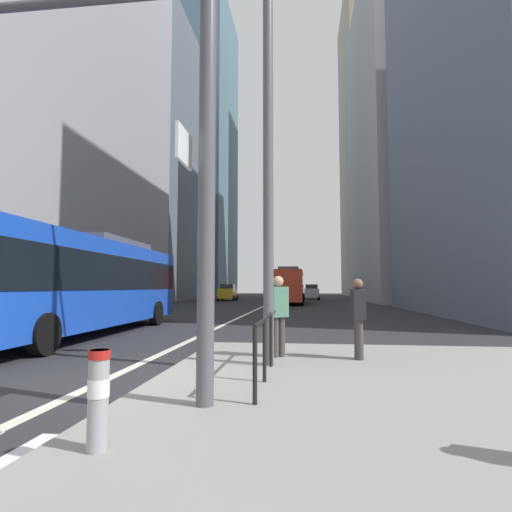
# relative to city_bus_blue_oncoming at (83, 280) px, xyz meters

# --- Properties ---
(ground_plane) EXTENTS (160.00, 160.00, 0.00)m
(ground_plane) POSITION_rel_city_bus_blue_oncoming_xyz_m (3.92, 13.87, -1.84)
(ground_plane) COLOR #28282B
(median_island) EXTENTS (9.00, 10.00, 0.15)m
(median_island) POSITION_rel_city_bus_blue_oncoming_xyz_m (9.42, -7.13, -1.76)
(median_island) COLOR gray
(median_island) RESTS_ON ground
(lane_centre_line) EXTENTS (0.20, 80.00, 0.01)m
(lane_centre_line) POSITION_rel_city_bus_blue_oncoming_xyz_m (3.92, 23.87, -1.83)
(lane_centre_line) COLOR beige
(lane_centre_line) RESTS_ON ground
(office_tower_left_mid) EXTENTS (10.92, 19.49, 34.47)m
(office_tower_left_mid) POSITION_rel_city_bus_blue_oncoming_xyz_m (-12.08, 36.47, 15.40)
(office_tower_left_mid) COLOR slate
(office_tower_left_mid) RESTS_ON ground
(office_tower_left_far) EXTENTS (11.51, 18.87, 54.60)m
(office_tower_left_far) POSITION_rel_city_bus_blue_oncoming_xyz_m (-12.08, 59.98, 25.46)
(office_tower_left_far) COLOR slate
(office_tower_left_far) RESTS_ON ground
(office_tower_right_mid) EXTENTS (13.67, 24.12, 38.44)m
(office_tower_right_mid) POSITION_rel_city_bus_blue_oncoming_xyz_m (20.92, 36.66, 17.38)
(office_tower_right_mid) COLOR #9E9EA3
(office_tower_right_mid) RESTS_ON ground
(office_tower_right_far) EXTENTS (11.59, 22.56, 56.99)m
(office_tower_right_far) POSITION_rel_city_bus_blue_oncoming_xyz_m (20.92, 64.17, 26.66)
(office_tower_right_far) COLOR gray
(office_tower_right_far) RESTS_ON ground
(city_bus_blue_oncoming) EXTENTS (2.89, 12.07, 3.40)m
(city_bus_blue_oncoming) POSITION_rel_city_bus_blue_oncoming_xyz_m (0.00, 0.00, 0.00)
(city_bus_blue_oncoming) COLOR blue
(city_bus_blue_oncoming) RESTS_ON ground
(city_bus_red_receding) EXTENTS (2.75, 11.08, 3.40)m
(city_bus_red_receding) POSITION_rel_city_bus_blue_oncoming_xyz_m (5.92, 26.22, -0.00)
(city_bus_red_receding) COLOR red
(city_bus_red_receding) RESTS_ON ground
(car_oncoming_mid) EXTENTS (2.21, 4.53, 1.94)m
(car_oncoming_mid) POSITION_rel_city_bus_blue_oncoming_xyz_m (-1.72, 34.76, -0.85)
(car_oncoming_mid) COLOR gold
(car_oncoming_mid) RESTS_ON ground
(car_receding_near) EXTENTS (2.09, 4.27, 1.94)m
(car_receding_near) POSITION_rel_city_bus_blue_oncoming_xyz_m (8.19, 40.01, -0.85)
(car_receding_near) COLOR silver
(car_receding_near) RESTS_ON ground
(traffic_signal_gantry) EXTENTS (5.72, 0.65, 6.00)m
(traffic_signal_gantry) POSITION_rel_city_bus_blue_oncoming_xyz_m (4.23, -7.79, 2.25)
(traffic_signal_gantry) COLOR #515156
(traffic_signal_gantry) RESTS_ON median_island
(street_lamp_post) EXTENTS (5.50, 0.32, 8.00)m
(street_lamp_post) POSITION_rel_city_bus_blue_oncoming_xyz_m (6.66, -5.05, 3.45)
(street_lamp_post) COLOR #56565B
(street_lamp_post) RESTS_ON median_island
(bollard_left) EXTENTS (0.20, 0.20, 0.89)m
(bollard_left) POSITION_rel_city_bus_blue_oncoming_xyz_m (5.50, -9.26, -1.19)
(bollard_left) COLOR #99999E
(bollard_left) RESTS_ON median_island
(pedestrian_railing) EXTENTS (0.06, 3.71, 0.98)m
(pedestrian_railing) POSITION_rel_city_bus_blue_oncoming_xyz_m (6.72, -5.84, -0.98)
(pedestrian_railing) COLOR black
(pedestrian_railing) RESTS_ON median_island
(pedestrian_waiting) EXTENTS (0.45, 0.43, 1.68)m
(pedestrian_waiting) POSITION_rel_city_bus_blue_oncoming_xyz_m (6.79, -4.19, -0.75)
(pedestrian_waiting) COLOR #423D38
(pedestrian_waiting) RESTS_ON median_island
(pedestrian_far) EXTENTS (0.27, 0.40, 1.63)m
(pedestrian_far) POSITION_rel_city_bus_blue_oncoming_xyz_m (8.42, -4.28, -0.79)
(pedestrian_far) COLOR #423D38
(pedestrian_far) RESTS_ON median_island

